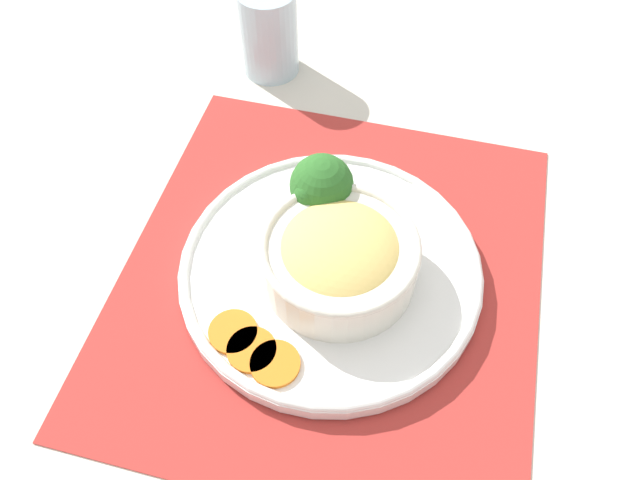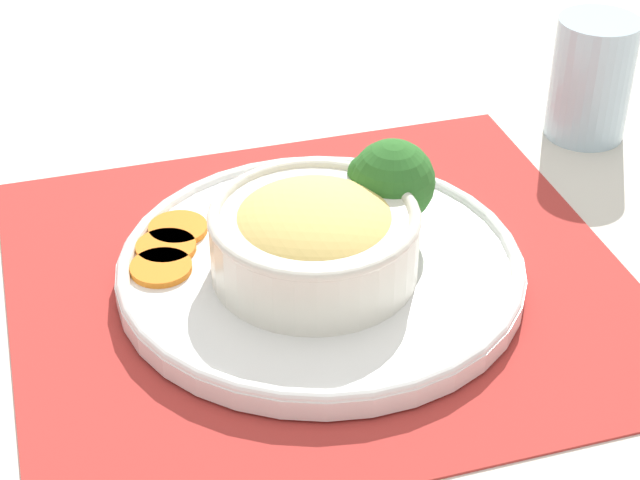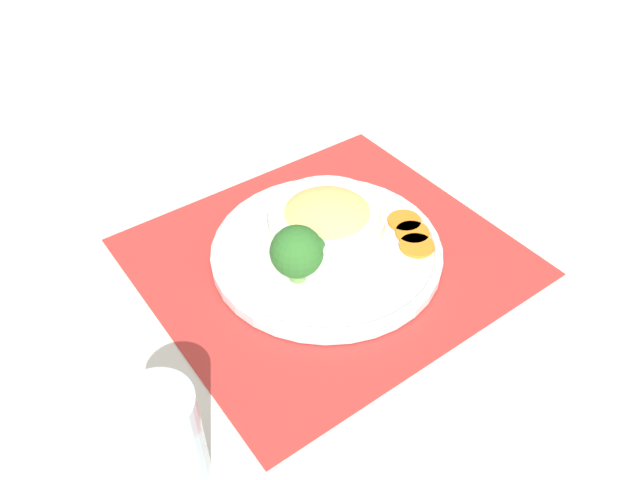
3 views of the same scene
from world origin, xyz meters
name	(u,v)px [view 3 (image 3 of 3)]	position (x,y,z in m)	size (l,w,h in m)	color
ground_plane	(327,257)	(0.00, 0.00, 0.00)	(4.00, 4.00, 0.00)	beige
placemat	(327,256)	(0.00, 0.00, 0.00)	(0.50, 0.47, 0.00)	#B2332D
plate	(327,249)	(0.00, 0.00, 0.02)	(0.32, 0.32, 0.02)	white
bowl	(327,222)	(-0.01, -0.01, 0.05)	(0.16, 0.16, 0.07)	silver
broccoli_floret	(297,252)	(0.06, 0.03, 0.07)	(0.07, 0.07, 0.08)	#759E51
carrot_slice_near	(417,246)	(-0.10, 0.07, 0.02)	(0.05, 0.05, 0.01)	orange
carrot_slice_middle	(412,233)	(-0.11, 0.04, 0.02)	(0.05, 0.05, 0.01)	orange
carrot_slice_far	(404,221)	(-0.12, 0.02, 0.02)	(0.05, 0.05, 0.01)	orange
water_glass	(165,441)	(0.30, 0.18, 0.05)	(0.08, 0.08, 0.12)	silver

